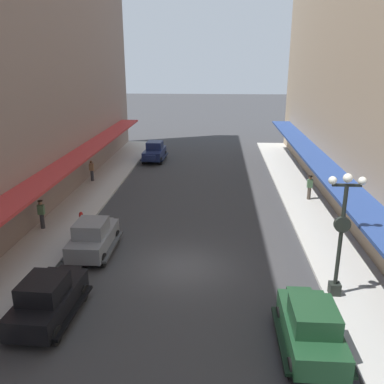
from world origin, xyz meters
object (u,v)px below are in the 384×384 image
parked_car_3 (48,298)px  pedestrian_2 (92,171)px  pedestrian_1 (41,214)px  parked_car_2 (155,151)px  lamp_post_with_clock (341,231)px  pedestrian_0 (310,187)px  parked_car_0 (311,326)px  parked_car_1 (93,236)px  fire_hydrant (81,218)px

parked_car_3 → pedestrian_2: size_ratio=2.63×
parked_car_3 → pedestrian_1: (-3.71, 8.29, 0.07)m
parked_car_2 → lamp_post_with_clock: lamp_post_with_clock is taller
parked_car_2 → pedestrian_0: bearing=-41.8°
parked_car_0 → parked_car_2: (-9.26, 26.67, 0.00)m
parked_car_1 → pedestrian_0: 15.30m
parked_car_0 → fire_hydrant: parked_car_0 is taller
fire_hydrant → pedestrian_0: bearing=21.5°
parked_car_0 → lamp_post_with_clock: bearing=63.3°
parked_car_2 → parked_car_3: same height
pedestrian_0 → lamp_post_with_clock: bearing=-96.7°
parked_car_1 → pedestrian_0: parked_car_1 is taller
parked_car_2 → lamp_post_with_clock: size_ratio=0.83×
fire_hydrant → pedestrian_2: (-2.05, 9.05, 0.43)m
pedestrian_1 → pedestrian_2: pedestrian_1 is taller
parked_car_0 → parked_car_3: size_ratio=0.99×
parked_car_0 → parked_car_1: same height
lamp_post_with_clock → parked_car_3: bearing=-168.5°
parked_car_3 → lamp_post_with_clock: bearing=11.5°
pedestrian_0 → pedestrian_2: (-16.22, 3.48, -0.02)m
parked_car_2 → pedestrian_0: (12.38, -11.09, 0.07)m
pedestrian_2 → parked_car_1: bearing=-73.1°
parked_car_1 → parked_car_3: 5.59m
parked_car_2 → pedestrian_2: size_ratio=2.62×
parked_car_3 → pedestrian_0: (12.53, 14.46, 0.07)m
parked_car_0 → pedestrian_0: 15.89m
parked_car_1 → fire_hydrant: 3.73m
parked_car_2 → fire_hydrant: parked_car_2 is taller
fire_hydrant → parked_car_2: bearing=83.9°
parked_car_0 → lamp_post_with_clock: size_ratio=0.83×
parked_car_3 → fire_hydrant: 9.04m
lamp_post_with_clock → pedestrian_0: size_ratio=3.09×
parked_car_3 → pedestrian_0: bearing=49.1°
parked_car_0 → parked_car_1: 11.50m
parked_car_3 → lamp_post_with_clock: lamp_post_with_clock is taller
parked_car_1 → pedestrian_2: bearing=106.9°
parked_car_1 → fire_hydrant: (-1.70, 3.30, -0.38)m
parked_car_3 → pedestrian_0: parked_car_3 is taller
pedestrian_2 → fire_hydrant: bearing=-77.2°
fire_hydrant → pedestrian_1: (-2.07, -0.59, 0.45)m
parked_car_2 → pedestrian_0: size_ratio=2.57×
parked_car_3 → parked_car_2: bearing=89.7°
parked_car_0 → fire_hydrant: 14.91m
fire_hydrant → pedestrian_1: pedestrian_1 is taller
parked_car_1 → parked_car_2: 19.97m
fire_hydrant → parked_car_3: bearing=-79.6°
fire_hydrant → pedestrian_2: 9.29m
parked_car_0 → fire_hydrant: (-11.05, 10.00, -0.38)m
parked_car_3 → fire_hydrant: size_ratio=5.25×
parked_car_2 → lamp_post_with_clock: (10.96, -23.28, 2.04)m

